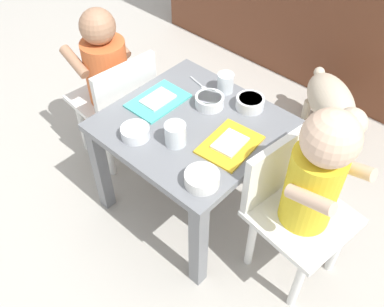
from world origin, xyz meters
name	(u,v)px	position (x,y,z in m)	size (l,w,h in m)	color
ground_plane	(192,201)	(0.00, 0.00, 0.00)	(7.00, 7.00, 0.00)	#B2ADA3
dining_table	(192,139)	(0.00, 0.00, 0.34)	(0.54, 0.52, 0.42)	slate
seated_child_left	(107,73)	(-0.43, -0.01, 0.41)	(0.30, 0.30, 0.66)	white
seated_child_right	(311,181)	(0.43, 0.02, 0.44)	(0.31, 0.31, 0.70)	white
dog	(334,105)	(0.20, 0.68, 0.20)	(0.40, 0.37, 0.30)	beige
food_tray_left	(159,100)	(-0.16, 0.00, 0.43)	(0.14, 0.20, 0.02)	#4CC6BC
food_tray_right	(231,143)	(0.16, 0.00, 0.43)	(0.16, 0.20, 0.02)	gold
water_cup_left	(225,84)	(-0.03, 0.21, 0.45)	(0.06, 0.06, 0.07)	white
water_cup_right	(175,135)	(0.03, -0.11, 0.45)	(0.07, 0.07, 0.07)	white
veggie_bowl_near	(210,101)	(-0.02, 0.11, 0.44)	(0.10, 0.10, 0.04)	white
veggie_bowl_far	(135,132)	(-0.09, -0.17, 0.44)	(0.09, 0.09, 0.04)	white
cereal_bowl_left_side	(202,178)	(0.20, -0.17, 0.44)	(0.10, 0.10, 0.04)	white
cereal_bowl_right_side	(250,102)	(0.09, 0.19, 0.44)	(0.10, 0.10, 0.04)	white
spoon_by_left_tray	(200,85)	(-0.12, 0.17, 0.42)	(0.10, 0.03, 0.01)	silver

